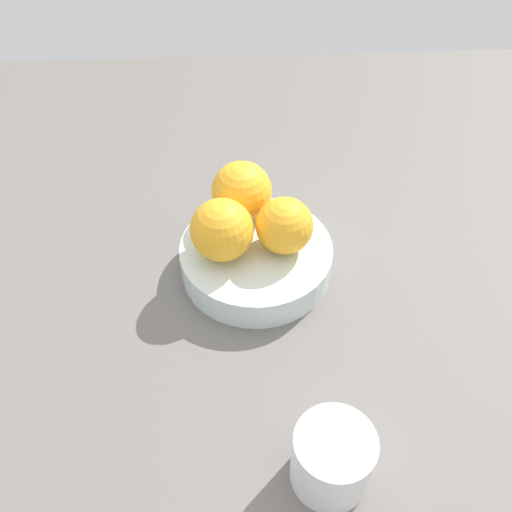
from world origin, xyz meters
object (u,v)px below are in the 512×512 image
(orange_in_bowl_0, at_px, (222,230))
(orange_in_bowl_1, at_px, (242,191))
(ceramic_cup, at_px, (332,459))
(orange_in_bowl_2, at_px, (284,225))
(fruit_bowl, at_px, (256,259))

(orange_in_bowl_0, height_order, orange_in_bowl_1, same)
(orange_in_bowl_1, distance_m, ceramic_cup, 0.33)
(orange_in_bowl_0, bearing_deg, orange_in_bowl_1, 69.58)
(ceramic_cup, bearing_deg, orange_in_bowl_2, 94.79)
(fruit_bowl, xyz_separation_m, orange_in_bowl_0, (-0.04, -0.01, 0.06))
(orange_in_bowl_0, height_order, orange_in_bowl_2, orange_in_bowl_0)
(orange_in_bowl_0, height_order, ceramic_cup, orange_in_bowl_0)
(fruit_bowl, bearing_deg, orange_in_bowl_0, -170.10)
(fruit_bowl, height_order, ceramic_cup, ceramic_cup)
(orange_in_bowl_0, bearing_deg, fruit_bowl, 9.90)
(orange_in_bowl_1, bearing_deg, ceramic_cup, -77.77)
(orange_in_bowl_2, relative_size, ceramic_cup, 0.92)
(orange_in_bowl_0, xyz_separation_m, orange_in_bowl_1, (0.02, 0.07, 0.00))
(orange_in_bowl_0, distance_m, orange_in_bowl_2, 0.07)
(orange_in_bowl_2, distance_m, ceramic_cup, 0.26)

